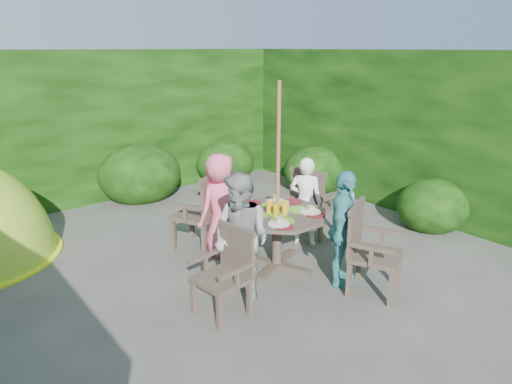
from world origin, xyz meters
TOP-DOWN VIEW (x-y plane):
  - ground at (0.00, 0.00)m, footprint 60.00×60.00m
  - hedge_enclosure at (0.00, 1.33)m, footprint 9.00×9.00m
  - patio_table at (0.71, -0.16)m, footprint 1.56×1.56m
  - parasol_pole at (0.71, -0.16)m, footprint 0.06×0.06m
  - garden_chair_right at (1.73, 0.25)m, footprint 0.61×0.66m
  - garden_chair_left at (-0.31, -0.58)m, footprint 0.50×0.55m
  - garden_chair_back at (0.32, 0.86)m, footprint 0.76×0.73m
  - garden_chair_front at (1.11, -1.18)m, footprint 0.72×0.69m
  - child_right at (1.46, 0.13)m, footprint 0.48×0.52m
  - child_left at (-0.03, -0.45)m, footprint 0.64×0.75m
  - child_back at (0.42, 0.59)m, footprint 0.71×0.54m
  - child_front at (1.00, -0.90)m, footprint 0.81×0.70m

SIDE VIEW (x-z plane):
  - ground at x=0.00m, z-range 0.00..0.00m
  - garden_chair_left at x=-0.31m, z-range 0.03..0.87m
  - garden_chair_front at x=1.11m, z-range 0.03..0.97m
  - garden_chair_right at x=1.73m, z-range 0.03..0.98m
  - garden_chair_back at x=0.32m, z-range 0.03..1.02m
  - patio_table at x=0.71m, z-range 0.17..1.01m
  - child_right at x=1.46m, z-range 0.00..1.19m
  - child_front at x=1.00m, z-range 0.00..1.31m
  - child_back at x=0.42m, z-range 0.00..1.31m
  - child_left at x=-0.03m, z-range 0.00..1.35m
  - parasol_pole at x=0.71m, z-range 0.00..2.20m
  - hedge_enclosure at x=0.00m, z-range 0.00..2.50m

